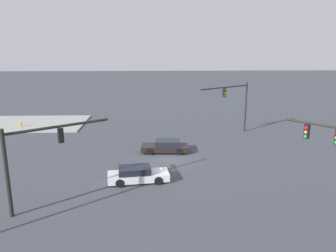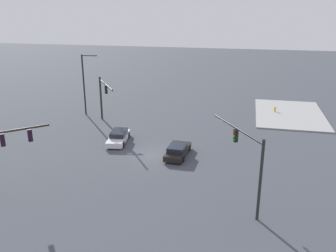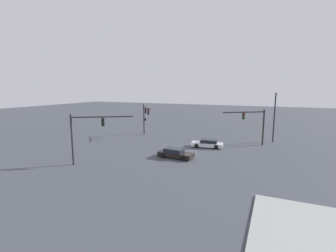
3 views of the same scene
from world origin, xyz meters
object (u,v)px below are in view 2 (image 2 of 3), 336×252
object	(u,v)px
traffic_signal_opposite_side	(103,93)
fire_hydrant_on_curb	(275,109)
traffic_signal_cross_street	(248,155)
streetlamp_curved_arm	(86,80)
traffic_signal_near_corner	(2,150)
sedan_car_approaching	(118,137)
sedan_car_waiting_far	(178,150)

from	to	relation	value
traffic_signal_opposite_side	fire_hydrant_on_curb	size ratio (longest dim) A/B	8.06
traffic_signal_cross_street	streetlamp_curved_arm	world-z (taller)	streetlamp_curved_arm
traffic_signal_near_corner	sedan_car_approaching	bearing A→B (deg)	28.30
streetlamp_curved_arm	sedan_car_waiting_far	size ratio (longest dim) A/B	1.77
traffic_signal_cross_street	traffic_signal_opposite_side	bearing A→B (deg)	14.60
traffic_signal_cross_street	sedan_car_approaching	distance (m)	17.58
traffic_signal_near_corner	streetlamp_curved_arm	xyz separation A→B (m)	(21.93, 3.39, 0.83)
traffic_signal_opposite_side	fire_hydrant_on_curb	xyz separation A→B (m)	(9.35, -21.23, -3.40)
traffic_signal_near_corner	traffic_signal_opposite_side	bearing A→B (deg)	45.90
traffic_signal_cross_street	sedan_car_waiting_far	xyz separation A→B (m)	(8.22, 6.58, -3.58)
streetlamp_curved_arm	fire_hydrant_on_curb	size ratio (longest dim) A/B	11.39
traffic_signal_opposite_side	traffic_signal_cross_street	size ratio (longest dim) A/B	0.95
traffic_signal_cross_street	traffic_signal_near_corner	bearing A→B (deg)	65.70
traffic_signal_near_corner	sedan_car_waiting_far	size ratio (longest dim) A/B	1.26
traffic_signal_near_corner	traffic_signal_cross_street	bearing A→B (deg)	-35.80
sedan_car_waiting_far	traffic_signal_near_corner	bearing A→B (deg)	136.18
sedan_car_approaching	sedan_car_waiting_far	xyz separation A→B (m)	(-2.37, -6.99, -0.00)
traffic_signal_near_corner	sedan_car_approaching	distance (m)	14.07
sedan_car_approaching	sedan_car_waiting_far	bearing A→B (deg)	63.83
traffic_signal_opposite_side	sedan_car_approaching	bearing A→B (deg)	-0.83
streetlamp_curved_arm	fire_hydrant_on_curb	bearing A→B (deg)	9.46
streetlamp_curved_arm	sedan_car_approaching	xyz separation A→B (m)	(-8.93, -7.66, -4.12)
traffic_signal_near_corner	fire_hydrant_on_curb	distance (m)	35.78
traffic_signal_near_corner	traffic_signal_cross_street	xyz separation A→B (m)	(2.41, -17.84, 0.29)
fire_hydrant_on_curb	traffic_signal_near_corner	bearing A→B (deg)	143.01
traffic_signal_near_corner	traffic_signal_cross_street	world-z (taller)	traffic_signal_cross_street
fire_hydrant_on_curb	sedan_car_waiting_far	bearing A→B (deg)	150.29
traffic_signal_near_corner	fire_hydrant_on_curb	bearing A→B (deg)	9.52
traffic_signal_near_corner	streetlamp_curved_arm	size ratio (longest dim) A/B	0.71
traffic_signal_near_corner	traffic_signal_opposite_side	world-z (taller)	traffic_signal_near_corner
traffic_signal_near_corner	traffic_signal_opposite_side	distance (m)	19.10
sedan_car_waiting_far	sedan_car_approaching	bearing A→B (deg)	74.15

